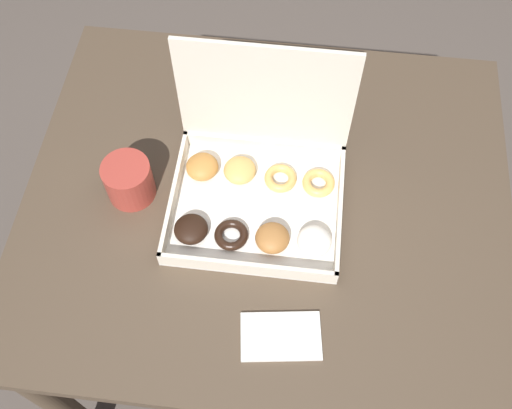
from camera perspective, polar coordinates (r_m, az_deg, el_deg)
The scene contains 5 objects.
ground_plane at distance 1.90m, azimuth 0.68°, elevation -11.22°, with size 8.00×8.00×0.00m, color #564C44.
dining_table at distance 1.30m, azimuth 0.97°, elevation -2.03°, with size 0.97×0.84×0.78m.
donut_box at distance 1.15m, azimuth 0.08°, elevation 2.58°, with size 0.33×0.29×0.30m.
coffee_mug at distance 1.18m, azimuth -12.04°, elevation 2.30°, with size 0.09×0.09×0.09m.
paper_napkin at distance 1.07m, azimuth 2.39°, elevation -12.43°, with size 0.15×0.11×0.01m.
Camera 1 is at (0.05, -0.60, 1.80)m, focal length 42.00 mm.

